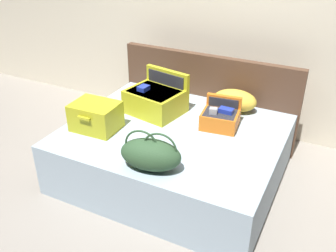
{
  "coord_description": "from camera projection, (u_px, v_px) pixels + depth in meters",
  "views": [
    {
      "loc": [
        1.29,
        -2.28,
        2.19
      ],
      "look_at": [
        0.0,
        0.28,
        0.6
      ],
      "focal_mm": 40.26,
      "sensor_mm": 36.0,
      "label": 1
    }
  ],
  "objects": [
    {
      "name": "pillow_center_head",
      "position": [
        235.0,
        101.0,
        3.71
      ],
      "size": [
        0.46,
        0.31,
        0.22
      ],
      "primitive_type": "ellipsoid",
      "rotation": [
        0.0,
        0.0,
        0.12
      ],
      "color": "gold",
      "rests_on": "bed"
    },
    {
      "name": "bed",
      "position": [
        174.0,
        153.0,
        3.54
      ],
      "size": [
        1.91,
        1.59,
        0.5
      ],
      "primitive_type": "cube",
      "color": "#99ADBC",
      "rests_on": "ground"
    },
    {
      "name": "back_wall",
      "position": [
        226.0,
        13.0,
        4.01
      ],
      "size": [
        8.0,
        0.1,
        2.6
      ],
      "primitive_type": "cube",
      "color": "beige",
      "rests_on": "ground"
    },
    {
      "name": "hard_case_large",
      "position": [
        156.0,
        99.0,
        3.67
      ],
      "size": [
        0.58,
        0.52,
        0.39
      ],
      "rotation": [
        0.0,
        0.0,
        -0.19
      ],
      "color": "gold",
      "rests_on": "bed"
    },
    {
      "name": "headboard",
      "position": [
        207.0,
        98.0,
        4.08
      ],
      "size": [
        1.95,
        0.08,
        0.96
      ],
      "primitive_type": "cube",
      "color": "#4C3323",
      "rests_on": "ground"
    },
    {
      "name": "hard_case_medium",
      "position": [
        96.0,
        116.0,
        3.39
      ],
      "size": [
        0.42,
        0.35,
        0.25
      ],
      "rotation": [
        0.0,
        0.0,
        0.04
      ],
      "color": "gold",
      "rests_on": "bed"
    },
    {
      "name": "hard_case_small",
      "position": [
        220.0,
        117.0,
        3.44
      ],
      "size": [
        0.36,
        0.34,
        0.26
      ],
      "rotation": [
        0.0,
        0.0,
        0.12
      ],
      "color": "#D16619",
      "rests_on": "bed"
    },
    {
      "name": "duffel_bag",
      "position": [
        151.0,
        154.0,
        2.84
      ],
      "size": [
        0.52,
        0.34,
        0.32
      ],
      "rotation": [
        0.0,
        0.0,
        0.17
      ],
      "color": "#2D4C2D",
      "rests_on": "bed"
    },
    {
      "name": "ground_plane",
      "position": [
        154.0,
        199.0,
        3.35
      ],
      "size": [
        12.0,
        12.0,
        0.0
      ],
      "primitive_type": "plane",
      "color": "gray"
    }
  ]
}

